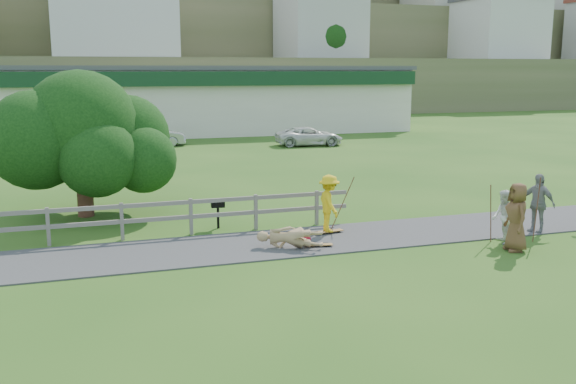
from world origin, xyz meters
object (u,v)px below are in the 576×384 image
at_px(skater_rider, 329,207).
at_px(car_white, 309,136).
at_px(spectator_c, 517,217).
at_px(tree, 83,153).
at_px(car_silver, 154,136).
at_px(bbq, 218,214).
at_px(spectator_b, 537,203).
at_px(skater_fallen, 290,238).
at_px(spectator_a, 504,217).

distance_m(skater_rider, car_white, 22.63).
xyz_separation_m(spectator_c, tree, (-11.04, 8.03, 1.22)).
xyz_separation_m(car_silver, bbq, (-0.65, -22.65, -0.21)).
xyz_separation_m(spectator_b, tree, (-12.92, 6.56, 1.25)).
bearing_deg(bbq, spectator_b, -14.51).
xyz_separation_m(car_white, bbq, (-10.16, -19.66, -0.15)).
distance_m(car_silver, bbq, 22.66).
distance_m(skater_rider, bbq, 3.51).
bearing_deg(car_white, skater_rider, 165.88).
xyz_separation_m(skater_fallen, tree, (-5.24, 6.00, 1.82)).
relative_size(spectator_b, car_silver, 0.45).
bearing_deg(spectator_a, bbq, -100.09).
xyz_separation_m(car_silver, tree, (-4.53, -19.61, 1.50)).
relative_size(spectator_a, bbq, 1.71).
height_order(spectator_a, car_white, spectator_a).
distance_m(spectator_b, tree, 14.54).
relative_size(spectator_b, bbq, 2.02).
bearing_deg(skater_fallen, car_silver, 29.59).
bearing_deg(skater_rider, car_silver, 8.16).
height_order(skater_rider, car_silver, skater_rider).
relative_size(spectator_c, car_silver, 0.47).
bearing_deg(skater_fallen, skater_rider, -26.34).
height_order(skater_fallen, car_white, car_white).
relative_size(skater_rider, spectator_b, 0.94).
bearing_deg(bbq, skater_rider, -24.28).
bearing_deg(spectator_b, spectator_a, -92.72).
relative_size(skater_fallen, car_white, 0.42).
distance_m(spectator_a, car_silver, 27.69).
bearing_deg(tree, car_white, 49.80).
bearing_deg(spectator_c, skater_rider, -114.69).
distance_m(car_white, tree, 21.81).
bearing_deg(tree, spectator_b, -26.93).
bearing_deg(tree, spectator_c, -36.03).
xyz_separation_m(skater_rider, car_white, (7.18, 21.46, -0.25)).
relative_size(car_silver, car_white, 0.92).
bearing_deg(car_silver, skater_fallen, -170.68).
bearing_deg(spectator_c, tree, -113.33).
height_order(spectator_c, car_silver, spectator_c).
bearing_deg(spectator_c, spectator_a, -179.05).
xyz_separation_m(spectator_b, spectator_c, (-1.87, -1.47, 0.03)).
xyz_separation_m(skater_rider, spectator_b, (6.05, -1.72, 0.05)).
xyz_separation_m(spectator_c, car_white, (3.00, 24.65, -0.34)).
height_order(skater_rider, spectator_c, spectator_c).
distance_m(skater_rider, skater_fallen, 2.06).
bearing_deg(spectator_a, car_white, -166.86).
distance_m(car_silver, tree, 20.18).
distance_m(skater_rider, spectator_a, 4.97).
xyz_separation_m(skater_fallen, spectator_a, (5.96, -1.27, 0.44)).
xyz_separation_m(car_white, tree, (-14.04, -16.62, 1.55)).
bearing_deg(skater_fallen, tree, 69.15).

